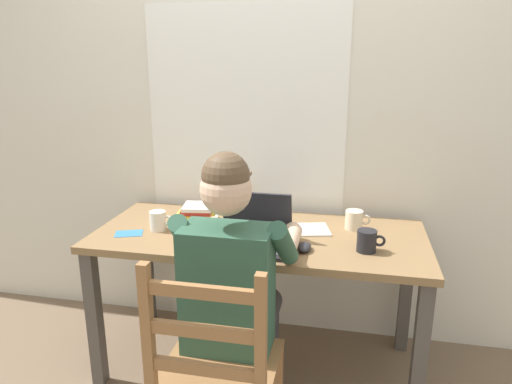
% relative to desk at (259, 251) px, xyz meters
% --- Properties ---
extents(ground_plane, '(8.00, 8.00, 0.00)m').
position_rel_desk_xyz_m(ground_plane, '(0.00, 0.00, -0.64)').
color(ground_plane, brown).
extents(back_wall, '(6.00, 0.08, 2.60)m').
position_rel_desk_xyz_m(back_wall, '(-0.00, 0.43, 0.65)').
color(back_wall, silver).
rests_on(back_wall, ground).
extents(desk, '(1.59, 0.69, 0.74)m').
position_rel_desk_xyz_m(desk, '(0.00, 0.00, 0.00)').
color(desk, olive).
rests_on(desk, ground).
extents(seated_person, '(0.50, 0.60, 1.24)m').
position_rel_desk_xyz_m(seated_person, '(-0.02, -0.42, 0.04)').
color(seated_person, '#2D5642').
rests_on(seated_person, ground).
extents(wooden_chair, '(0.42, 0.42, 0.94)m').
position_rel_desk_xyz_m(wooden_chair, '(-0.02, -0.70, -0.19)').
color(wooden_chair, olive).
rests_on(wooden_chair, ground).
extents(laptop, '(0.33, 0.30, 0.23)m').
position_rel_desk_xyz_m(laptop, '(0.00, -0.15, 0.15)').
color(laptop, '#232328').
rests_on(laptop, desk).
extents(computer_mouse, '(0.06, 0.10, 0.03)m').
position_rel_desk_xyz_m(computer_mouse, '(0.24, -0.17, 0.11)').
color(computer_mouse, '#232328').
rests_on(computer_mouse, desk).
extents(coffee_mug_white, '(0.12, 0.08, 0.10)m').
position_rel_desk_xyz_m(coffee_mug_white, '(-0.49, -0.06, 0.14)').
color(coffee_mug_white, silver).
rests_on(coffee_mug_white, desk).
extents(coffee_mug_dark, '(0.12, 0.09, 0.10)m').
position_rel_desk_xyz_m(coffee_mug_dark, '(0.51, -0.13, 0.14)').
color(coffee_mug_dark, black).
rests_on(coffee_mug_dark, desk).
extents(coffee_mug_spare, '(0.12, 0.09, 0.09)m').
position_rel_desk_xyz_m(coffee_mug_spare, '(0.45, 0.15, 0.14)').
color(coffee_mug_spare, beige).
rests_on(coffee_mug_spare, desk).
extents(book_stack_main, '(0.20, 0.17, 0.10)m').
position_rel_desk_xyz_m(book_stack_main, '(-0.33, 0.07, 0.14)').
color(book_stack_main, '#BC332D').
rests_on(book_stack_main, desk).
extents(book_stack_side, '(0.18, 0.14, 0.04)m').
position_rel_desk_xyz_m(book_stack_side, '(-0.04, 0.15, 0.12)').
color(book_stack_side, gray).
rests_on(book_stack_side, desk).
extents(paper_pile_near_laptop, '(0.27, 0.23, 0.01)m').
position_rel_desk_xyz_m(paper_pile_near_laptop, '(0.21, 0.08, 0.10)').
color(paper_pile_near_laptop, silver).
rests_on(paper_pile_near_laptop, desk).
extents(paper_pile_back_corner, '(0.25, 0.23, 0.01)m').
position_rel_desk_xyz_m(paper_pile_back_corner, '(-0.35, 0.07, 0.10)').
color(paper_pile_back_corner, white).
rests_on(paper_pile_back_corner, desk).
extents(landscape_photo_print, '(0.15, 0.13, 0.00)m').
position_rel_desk_xyz_m(landscape_photo_print, '(-0.61, -0.14, 0.10)').
color(landscape_photo_print, teal).
rests_on(landscape_photo_print, desk).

